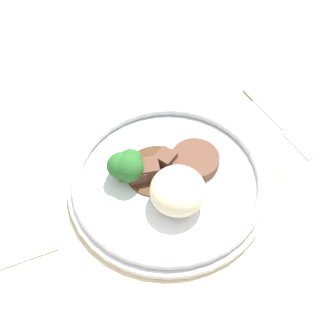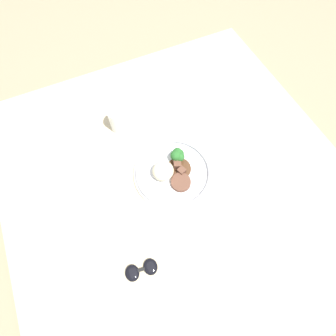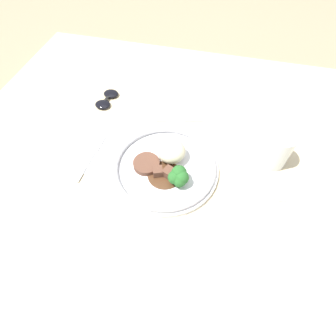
{
  "view_description": "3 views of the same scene",
  "coord_description": "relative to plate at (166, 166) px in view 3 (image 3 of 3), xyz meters",
  "views": [
    {
      "loc": [
        0.22,
        0.32,
        0.6
      ],
      "look_at": [
        0.01,
        0.0,
        0.09
      ],
      "focal_mm": 50.0,
      "sensor_mm": 36.0,
      "label": 1
    },
    {
      "loc": [
        -0.35,
        0.19,
        0.91
      ],
      "look_at": [
        0.03,
        0.02,
        0.07
      ],
      "focal_mm": 28.0,
      "sensor_mm": 36.0,
      "label": 2
    },
    {
      "loc": [
        0.12,
        -0.39,
        0.63
      ],
      "look_at": [
        0.03,
        -0.02,
        0.1
      ],
      "focal_mm": 28.0,
      "sensor_mm": 36.0,
      "label": 3
    }
  ],
  "objects": [
    {
      "name": "plate",
      "position": [
        0.0,
        0.0,
        0.0
      ],
      "size": [
        0.29,
        0.29,
        0.07
      ],
      "color": "white",
      "rests_on": "dining_table"
    },
    {
      "name": "spoon",
      "position": [
        0.27,
        -0.01,
        -0.02
      ],
      "size": [
        0.14,
        0.04,
        0.01
      ],
      "rotation": [
        0.0,
        0.0,
        -0.19
      ],
      "color": "#ADADB2",
      "rests_on": "dining_table"
    },
    {
      "name": "ground_plane",
      "position": [
        -0.02,
        -0.01,
        -0.07
      ],
      "size": [
        8.0,
        8.0,
        0.0
      ],
      "primitive_type": "plane",
      "color": "#998466"
    },
    {
      "name": "juice_glass",
      "position": [
        0.27,
        0.1,
        0.03
      ],
      "size": [
        0.08,
        0.08,
        0.1
      ],
      "color": "orange",
      "rests_on": "dining_table"
    },
    {
      "name": "dining_table",
      "position": [
        -0.02,
        -0.01,
        -0.04
      ],
      "size": [
        1.25,
        1.22,
        0.05
      ],
      "color": "beige",
      "rests_on": "ground"
    },
    {
      "name": "knife",
      "position": [
        0.01,
        0.2,
        -0.02
      ],
      "size": [
        0.21,
        0.07,
        0.0
      ],
      "rotation": [
        0.0,
        0.0,
        0.27
      ],
      "color": "#ADADB2",
      "rests_on": "dining_table"
    },
    {
      "name": "fork",
      "position": [
        -0.21,
        0.01,
        -0.01
      ],
      "size": [
        0.02,
        0.17,
        0.0
      ],
      "rotation": [
        0.0,
        0.0,
        1.53
      ],
      "color": "#ADADB2",
      "rests_on": "napkin"
    },
    {
      "name": "napkin",
      "position": [
        -0.23,
        0.01,
        -0.02
      ],
      "size": [
        0.18,
        0.15,
        0.0
      ],
      "color": "white",
      "rests_on": "dining_table"
    },
    {
      "name": "sunglasses",
      "position": [
        -0.26,
        0.23,
        -0.01
      ],
      "size": [
        0.06,
        0.11,
        0.02
      ],
      "rotation": [
        0.0,
        0.0,
        -0.11
      ],
      "color": "black",
      "rests_on": "dining_table"
    }
  ]
}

